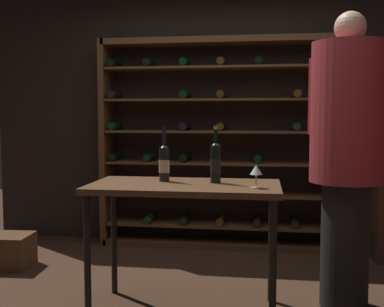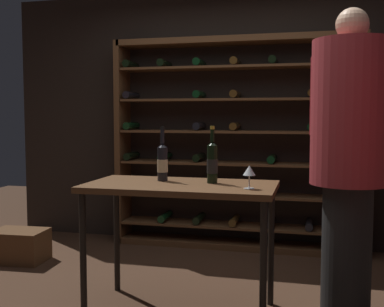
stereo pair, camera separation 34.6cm
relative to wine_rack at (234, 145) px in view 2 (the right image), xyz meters
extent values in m
plane|color=#472D1E|center=(-0.07, -1.58, -1.04)|extent=(9.58, 9.58, 0.00)
cube|color=black|center=(-0.07, 0.21, 0.27)|extent=(4.80, 0.10, 2.62)
cube|color=brown|center=(-1.20, 0.00, 0.01)|extent=(0.06, 0.32, 2.11)
cube|color=brown|center=(1.21, 0.00, 0.01)|extent=(0.06, 0.32, 2.11)
cube|color=brown|center=(0.01, 0.00, 1.04)|extent=(2.41, 0.32, 0.06)
cube|color=brown|center=(0.01, 0.00, -1.01)|extent=(2.41, 0.32, 0.06)
cube|color=brown|center=(0.01, 0.00, -0.82)|extent=(2.33, 0.32, 0.02)
cylinder|color=black|center=(-0.73, 0.00, -0.76)|extent=(0.08, 0.30, 0.08)
cylinder|color=black|center=(-0.36, 0.00, -0.76)|extent=(0.08, 0.30, 0.08)
cylinder|color=#4C3314|center=(0.01, 0.00, -0.76)|extent=(0.08, 0.30, 0.08)
cylinder|color=black|center=(0.38, 0.00, -0.76)|extent=(0.08, 0.30, 0.08)
cylinder|color=black|center=(0.74, 0.00, -0.76)|extent=(0.08, 0.30, 0.08)
cylinder|color=black|center=(1.11, 0.00, -0.76)|extent=(0.08, 0.30, 0.08)
cube|color=brown|center=(0.01, 0.00, -0.50)|extent=(2.33, 0.32, 0.02)
cylinder|color=black|center=(-1.10, 0.00, -0.44)|extent=(0.08, 0.30, 0.08)
cylinder|color=black|center=(-0.73, 0.00, -0.44)|extent=(0.08, 0.30, 0.08)
cylinder|color=black|center=(-0.36, 0.00, -0.44)|extent=(0.08, 0.30, 0.08)
cylinder|color=#4C3314|center=(0.01, 0.00, -0.44)|extent=(0.08, 0.30, 0.08)
cylinder|color=black|center=(0.38, 0.00, -0.44)|extent=(0.08, 0.30, 0.08)
cylinder|color=black|center=(1.11, 0.00, -0.44)|extent=(0.08, 0.30, 0.08)
cube|color=brown|center=(0.01, 0.00, -0.18)|extent=(2.33, 0.32, 0.02)
cylinder|color=black|center=(-1.10, 0.00, -0.13)|extent=(0.08, 0.30, 0.08)
cylinder|color=black|center=(-0.73, 0.00, -0.13)|extent=(0.08, 0.30, 0.08)
cylinder|color=black|center=(-0.36, 0.00, -0.13)|extent=(0.08, 0.30, 0.08)
cylinder|color=black|center=(0.38, 0.00, -0.13)|extent=(0.08, 0.30, 0.08)
cylinder|color=black|center=(1.11, 0.00, -0.13)|extent=(0.08, 0.30, 0.08)
cube|color=brown|center=(0.01, 0.00, 0.14)|extent=(2.33, 0.32, 0.02)
cylinder|color=black|center=(-1.10, 0.00, 0.19)|extent=(0.08, 0.30, 0.08)
cylinder|color=black|center=(-0.36, 0.00, 0.19)|extent=(0.08, 0.30, 0.08)
cylinder|color=#4C3314|center=(0.01, 0.00, 0.19)|extent=(0.08, 0.30, 0.08)
cylinder|color=black|center=(0.74, 0.00, 0.19)|extent=(0.08, 0.30, 0.08)
cylinder|color=#4C3314|center=(1.11, 0.00, 0.19)|extent=(0.08, 0.30, 0.08)
cube|color=brown|center=(0.01, 0.00, 0.45)|extent=(2.33, 0.32, 0.02)
cylinder|color=black|center=(-1.10, 0.00, 0.51)|extent=(0.08, 0.30, 0.08)
cylinder|color=black|center=(-0.36, 0.00, 0.51)|extent=(0.08, 0.30, 0.08)
cylinder|color=#4C3314|center=(0.01, 0.00, 0.51)|extent=(0.08, 0.30, 0.08)
cylinder|color=#4C3314|center=(0.74, 0.00, 0.51)|extent=(0.08, 0.30, 0.08)
cube|color=brown|center=(0.01, 0.00, 0.77)|extent=(2.33, 0.32, 0.02)
cylinder|color=black|center=(-1.10, 0.00, 0.83)|extent=(0.08, 0.30, 0.08)
cylinder|color=black|center=(-0.73, 0.00, 0.83)|extent=(0.08, 0.30, 0.08)
cylinder|color=black|center=(-0.36, 0.00, 0.83)|extent=(0.08, 0.30, 0.08)
cylinder|color=#4C3314|center=(0.01, 0.00, 0.83)|extent=(0.08, 0.30, 0.08)
cylinder|color=black|center=(0.38, 0.00, 0.83)|extent=(0.08, 0.30, 0.08)
cylinder|color=black|center=(1.11, 0.00, 0.83)|extent=(0.08, 0.30, 0.08)
cube|color=brown|center=(-0.09, -1.69, -0.18)|extent=(1.27, 0.66, 0.04)
cylinder|color=black|center=(-0.68, -1.96, -0.62)|extent=(0.04, 0.04, 0.84)
cylinder|color=black|center=(0.49, -1.96, -0.62)|extent=(0.04, 0.04, 0.84)
cylinder|color=black|center=(-0.68, -1.41, -0.62)|extent=(0.04, 0.04, 0.84)
cylinder|color=black|center=(0.49, -1.41, -0.62)|extent=(0.04, 0.04, 0.84)
cylinder|color=black|center=(1.00, -1.42, -0.60)|extent=(0.33, 0.33, 0.88)
cylinder|color=#9E2D33|center=(1.00, -1.42, 0.32)|extent=(0.51, 0.51, 0.95)
sphere|color=tan|center=(1.00, -1.42, 0.89)|extent=(0.21, 0.21, 0.21)
cube|color=maroon|center=(0.75, -1.35, 0.43)|extent=(0.02, 0.05, 0.53)
cube|color=brown|center=(-1.84, -0.95, -0.90)|extent=(0.50, 0.37, 0.29)
cylinder|color=black|center=(-0.25, -1.58, -0.04)|extent=(0.07, 0.07, 0.23)
cone|color=black|center=(-0.25, -1.58, 0.09)|extent=(0.07, 0.07, 0.03)
cylinder|color=black|center=(-0.25, -1.58, 0.15)|extent=(0.03, 0.03, 0.10)
cylinder|color=black|center=(-0.25, -1.58, 0.21)|extent=(0.03, 0.03, 0.02)
cylinder|color=#C6B28C|center=(-0.25, -1.58, -0.05)|extent=(0.07, 0.07, 0.09)
cylinder|color=black|center=(0.11, -1.61, -0.03)|extent=(0.07, 0.07, 0.26)
cone|color=black|center=(0.11, -1.61, 0.11)|extent=(0.07, 0.07, 0.03)
cylinder|color=black|center=(0.11, -1.61, 0.17)|extent=(0.03, 0.03, 0.09)
cylinder|color=#B7932D|center=(0.11, -1.61, 0.22)|extent=(0.03, 0.03, 0.02)
cylinder|color=black|center=(0.11, -1.61, -0.04)|extent=(0.07, 0.07, 0.10)
cylinder|color=silver|center=(0.38, -1.81, -0.15)|extent=(0.07, 0.07, 0.00)
cylinder|color=silver|center=(0.38, -1.81, -0.11)|extent=(0.01, 0.01, 0.08)
cone|color=silver|center=(0.38, -1.81, -0.04)|extent=(0.08, 0.08, 0.06)
cylinder|color=#590A14|center=(0.38, -1.81, -0.05)|extent=(0.04, 0.04, 0.02)
camera|label=1|loc=(0.41, -4.82, 0.30)|focal=44.90mm
camera|label=2|loc=(0.75, -4.76, 0.30)|focal=44.90mm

